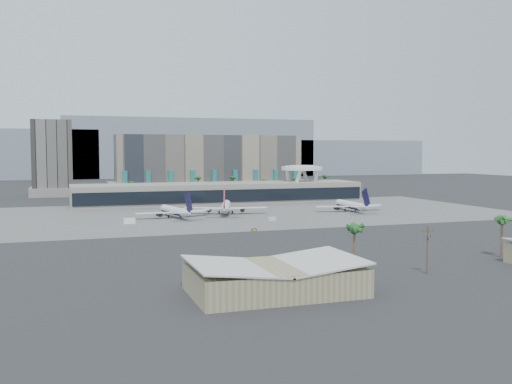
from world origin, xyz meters
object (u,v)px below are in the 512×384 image
object	(u,v)px
airliner_left	(175,211)
service_vehicle_b	(272,219)
utility_pole	(428,246)
taxiway_sign	(254,230)
airliner_centre	(226,207)
service_vehicle_a	(130,221)
airliner_right	(351,205)

from	to	relation	value
airliner_left	service_vehicle_b	xyz separation A→B (m)	(38.42, -24.84, -2.44)
utility_pole	taxiway_sign	xyz separation A→B (m)	(-16.69, 86.89, -6.65)
utility_pole	airliner_centre	bearing A→B (deg)	94.28
utility_pole	service_vehicle_a	distance (m)	138.51
airliner_right	service_vehicle_b	world-z (taller)	airliner_right
airliner_right	taxiway_sign	world-z (taller)	airliner_right
taxiway_sign	airliner_centre	bearing A→B (deg)	65.66
service_vehicle_a	taxiway_sign	distance (m)	57.37
service_vehicle_b	taxiway_sign	bearing A→B (deg)	-119.85
airliner_centre	airliner_left	bearing A→B (deg)	-146.46
utility_pole	airliner_centre	world-z (taller)	airliner_centre
airliner_right	service_vehicle_b	bearing A→B (deg)	-153.57
service_vehicle_a	taxiway_sign	bearing A→B (deg)	-35.24
airliner_left	taxiway_sign	world-z (taller)	airliner_left
service_vehicle_a	taxiway_sign	world-z (taller)	service_vehicle_a
airliner_centre	service_vehicle_b	size ratio (longest dim) A/B	12.55
airliner_left	service_vehicle_b	distance (m)	45.82
utility_pole	airliner_left	world-z (taller)	airliner_left
utility_pole	airliner_left	bearing A→B (deg)	104.98
airliner_left	service_vehicle_a	distance (m)	27.03
service_vehicle_b	airliner_centre	bearing A→B (deg)	112.45
airliner_left	service_vehicle_b	world-z (taller)	airliner_left
utility_pole	airliner_centre	size ratio (longest dim) A/B	0.29
airliner_right	service_vehicle_a	distance (m)	113.76
airliner_centre	airliner_right	size ratio (longest dim) A/B	1.08
airliner_left	service_vehicle_a	world-z (taller)	airliner_left
service_vehicle_a	service_vehicle_b	world-z (taller)	service_vehicle_a
airliner_left	airliner_right	distance (m)	90.53
service_vehicle_a	service_vehicle_b	distance (m)	61.45
airliner_centre	service_vehicle_a	size ratio (longest dim) A/B	8.64
service_vehicle_b	service_vehicle_a	bearing A→B (deg)	173.09
utility_pole	airliner_centre	distance (m)	148.08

